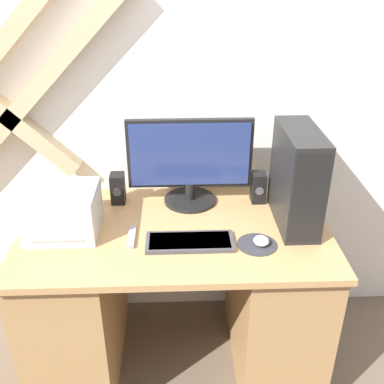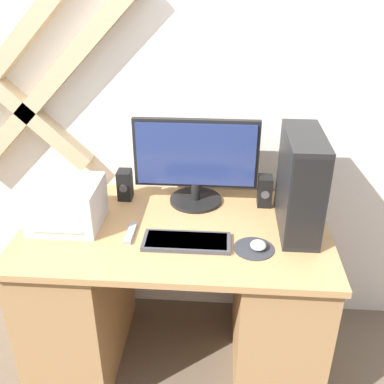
{
  "view_description": "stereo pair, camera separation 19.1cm",
  "coord_description": "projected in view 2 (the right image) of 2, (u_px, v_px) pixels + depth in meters",
  "views": [
    {
      "loc": [
        0.01,
        -1.3,
        1.87
      ],
      "look_at": [
        0.08,
        0.39,
        0.98
      ],
      "focal_mm": 42.0,
      "sensor_mm": 36.0,
      "label": 1
    },
    {
      "loc": [
        0.2,
        -1.29,
        1.87
      ],
      "look_at": [
        0.08,
        0.39,
        0.98
      ],
      "focal_mm": 42.0,
      "sensor_mm": 36.0,
      "label": 2
    }
  ],
  "objects": [
    {
      "name": "remote_control",
      "position": [
        131.0,
        233.0,
        1.94
      ],
      "size": [
        0.03,
        0.15,
        0.02
      ],
      "color": "gray",
      "rests_on": "desk"
    },
    {
      "name": "speaker_right",
      "position": [
        265.0,
        191.0,
        2.15
      ],
      "size": [
        0.07,
        0.08,
        0.15
      ],
      "color": "black",
      "rests_on": "desk"
    },
    {
      "name": "monitor",
      "position": [
        196.0,
        160.0,
        2.11
      ],
      "size": [
        0.59,
        0.25,
        0.42
      ],
      "color": "black",
      "rests_on": "desk"
    },
    {
      "name": "computer_tower",
      "position": [
        301.0,
        184.0,
        1.9
      ],
      "size": [
        0.15,
        0.39,
        0.44
      ],
      "color": "black",
      "rests_on": "desk"
    },
    {
      "name": "mouse",
      "position": [
        258.0,
        245.0,
        1.84
      ],
      "size": [
        0.07,
        0.07,
        0.03
      ],
      "color": "silver",
      "rests_on": "mousepad"
    },
    {
      "name": "keyboard",
      "position": [
        187.0,
        241.0,
        1.88
      ],
      "size": [
        0.37,
        0.15,
        0.02
      ],
      "color": "#3D3D42",
      "rests_on": "desk"
    },
    {
      "name": "mousepad",
      "position": [
        254.0,
        249.0,
        1.85
      ],
      "size": [
        0.17,
        0.17,
        0.0
      ],
      "color": "#2D2D33",
      "rests_on": "desk"
    },
    {
      "name": "wall_back",
      "position": [
        179.0,
        78.0,
        2.13
      ],
      "size": [
        6.4,
        0.13,
        2.7
      ],
      "color": "white",
      "rests_on": "ground_plane"
    },
    {
      "name": "speaker_left",
      "position": [
        125.0,
        185.0,
        2.2
      ],
      "size": [
        0.07,
        0.08,
        0.15
      ],
      "color": "black",
      "rests_on": "desk"
    },
    {
      "name": "desk",
      "position": [
        176.0,
        294.0,
        2.18
      ],
      "size": [
        1.37,
        0.77,
        0.79
      ],
      "color": "tan",
      "rests_on": "ground_plane"
    },
    {
      "name": "printer",
      "position": [
        66.0,
        204.0,
        1.98
      ],
      "size": [
        0.31,
        0.28,
        0.2
      ],
      "color": "beige",
      "rests_on": "desk"
    }
  ]
}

